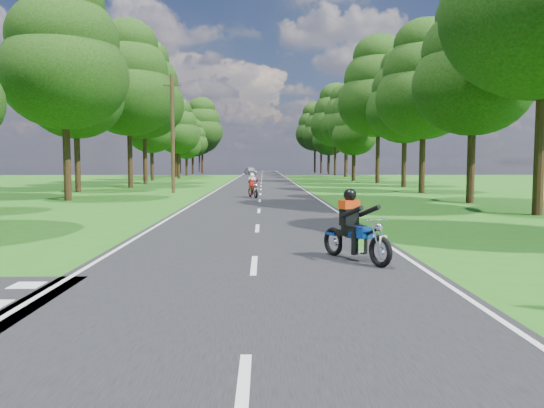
{
  "coord_description": "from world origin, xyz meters",
  "views": [
    {
      "loc": [
        0.19,
        -8.55,
        2.09
      ],
      "look_at": [
        0.4,
        4.0,
        1.1
      ],
      "focal_mm": 35.0,
      "sensor_mm": 36.0,
      "label": 1
    }
  ],
  "objects": [
    {
      "name": "ground",
      "position": [
        0.0,
        0.0,
        0.0
      ],
      "size": [
        160.0,
        160.0,
        0.0
      ],
      "primitive_type": "plane",
      "color": "#236016",
      "rests_on": "ground"
    },
    {
      "name": "main_road",
      "position": [
        0.0,
        50.0,
        0.01
      ],
      "size": [
        7.0,
        140.0,
        0.02
      ],
      "primitive_type": "cube",
      "color": "black",
      "rests_on": "ground"
    },
    {
      "name": "road_markings",
      "position": [
        -0.14,
        48.13,
        0.02
      ],
      "size": [
        7.4,
        140.0,
        0.01
      ],
      "color": "silver",
      "rests_on": "main_road"
    },
    {
      "name": "treeline",
      "position": [
        1.43,
        60.06,
        8.25
      ],
      "size": [
        40.0,
        115.35,
        14.78
      ],
      "color": "black",
      "rests_on": "ground"
    },
    {
      "name": "telegraph_pole",
      "position": [
        -6.0,
        28.0,
        4.07
      ],
      "size": [
        1.2,
        0.26,
        8.0
      ],
      "color": "#382616",
      "rests_on": "ground"
    },
    {
      "name": "rider_near_blue",
      "position": [
        2.12,
        2.43,
        0.78
      ],
      "size": [
        1.43,
        1.89,
        1.52
      ],
      "primitive_type": null,
      "rotation": [
        0.0,
        0.0,
        0.52
      ],
      "color": "#0D3597",
      "rests_on": "main_road"
    },
    {
      "name": "rider_far_red",
      "position": [
        -0.42,
        22.54,
        0.74
      ],
      "size": [
        0.99,
        1.82,
        1.45
      ],
      "primitive_type": null,
      "rotation": [
        0.0,
        0.0,
        0.25
      ],
      "color": "maroon",
      "rests_on": "main_road"
    },
    {
      "name": "distant_car",
      "position": [
        -1.99,
        82.66,
        0.67
      ],
      "size": [
        2.54,
        4.08,
        1.29
      ],
      "primitive_type": "imported",
      "rotation": [
        0.0,
        0.0,
        0.29
      ],
      "color": "silver",
      "rests_on": "main_road"
    }
  ]
}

